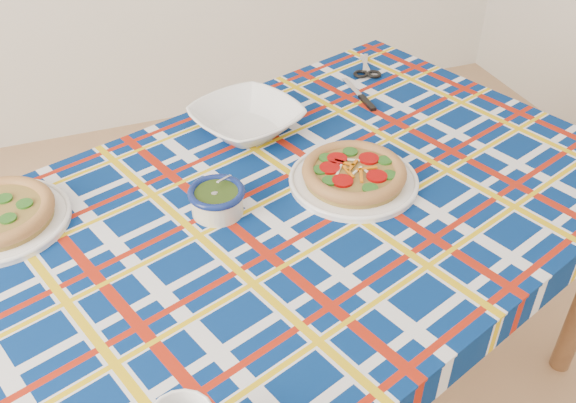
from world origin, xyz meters
name	(u,v)px	position (x,y,z in m)	size (l,w,h in m)	color
dining_table	(293,230)	(0.33, 0.36, 0.62)	(1.69, 1.36, 0.68)	brown
tablecloth	(293,222)	(0.33, 0.36, 0.64)	(1.49, 0.94, 0.10)	navy
main_focaccia_plate	(354,173)	(0.48, 0.38, 0.72)	(0.29, 0.29, 0.06)	olive
pesto_bowl	(217,198)	(0.17, 0.39, 0.72)	(0.12, 0.12, 0.07)	#1E310D
serving_bowl	(247,120)	(0.33, 0.67, 0.72)	(0.25, 0.25, 0.06)	white
table_knife	(353,88)	(0.66, 0.77, 0.69)	(0.20, 0.02, 0.01)	silver
kitchen_scissors	(365,63)	(0.75, 0.89, 0.70)	(0.17, 0.08, 0.01)	silver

